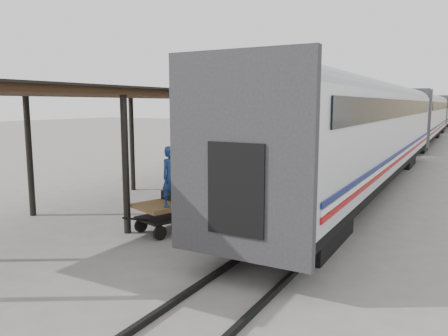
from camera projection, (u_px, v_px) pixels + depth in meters
ground at (204, 223)px, 13.60m from camera, size 160.00×160.00×0.00m
train at (423, 114)px, 40.87m from camera, size 3.45×76.01×4.01m
canopy at (324, 100)px, 35.40m from camera, size 4.90×64.30×4.15m
rails at (421, 142)px, 41.43m from camera, size 1.54×150.00×0.12m
building_left at (374, 107)px, 88.84m from camera, size 12.00×8.00×6.00m
baggage_cart at (178, 208)px, 12.74m from camera, size 1.99×2.68×0.86m
suitcase_stack at (185, 193)px, 13.02m from camera, size 1.45×1.23×0.56m
luggage_tug at (317, 148)px, 31.06m from camera, size 0.98×1.49×1.26m
porter at (171, 177)px, 11.91m from camera, size 0.55×0.70×1.67m
pedestrian at (273, 153)px, 25.71m from camera, size 1.01×0.56×1.62m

